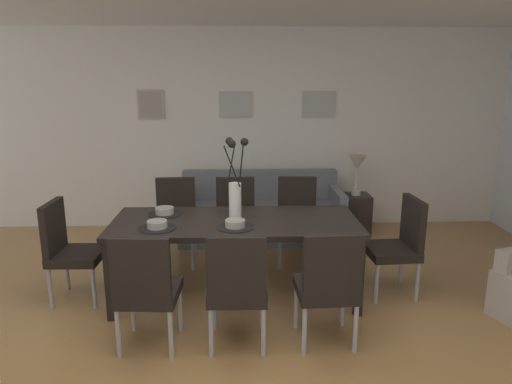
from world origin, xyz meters
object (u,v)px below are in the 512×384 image
at_px(dining_chair_near_right, 176,217).
at_px(dining_chair_mid_left, 328,283).
at_px(dining_chair_head_east, 400,242).
at_px(bowl_far_left, 235,223).
at_px(dining_chair_near_left, 146,286).
at_px(dining_table, 235,227).
at_px(bowl_near_left, 157,224).
at_px(bowl_near_right, 165,210).
at_px(table_lamp, 357,166).
at_px(dining_chair_mid_right, 297,216).
at_px(framed_picture_center, 235,104).
at_px(framed_picture_left, 151,105).
at_px(dining_chair_far_right, 236,216).
at_px(centerpiece_vase, 235,189).
at_px(dining_chair_head_west, 68,246).
at_px(sofa, 261,215).
at_px(side_table, 355,214).
at_px(dining_chair_far_left, 237,285).
at_px(framed_picture_right, 319,104).

xyz_separation_m(dining_chair_near_right, dining_chair_mid_left, (1.34, -1.72, 0.00)).
bearing_deg(dining_chair_head_east, bowl_far_left, -171.82).
relative_size(dining_chair_near_left, dining_chair_mid_left, 1.00).
bearing_deg(dining_chair_mid_left, bowl_far_left, 137.37).
relative_size(dining_table, bowl_near_left, 12.94).
xyz_separation_m(bowl_near_right, table_lamp, (2.19, 1.52, 0.11)).
height_order(dining_chair_near_left, dining_chair_mid_right, same).
height_order(dining_chair_mid_right, dining_chair_head_east, same).
height_order(dining_chair_head_east, bowl_near_right, dining_chair_head_east).
xyz_separation_m(dining_chair_near_left, framed_picture_center, (0.65, 3.01, 1.12)).
distance_m(dining_table, framed_picture_left, 2.60).
relative_size(dining_chair_far_right, table_lamp, 1.80).
bearing_deg(centerpiece_vase, dining_chair_head_west, 179.88).
relative_size(dining_chair_mid_left, sofa, 0.46).
bearing_deg(framed_picture_center, bowl_near_left, -105.60).
xyz_separation_m(dining_chair_near_left, sofa, (0.96, 2.53, -0.23)).
xyz_separation_m(dining_chair_head_west, side_table, (3.03, 1.72, -0.25)).
bearing_deg(bowl_near_right, dining_chair_head_west, -166.55).
bearing_deg(dining_chair_near_left, dining_chair_near_right, 90.18).
xyz_separation_m(dining_chair_head_east, framed_picture_left, (-2.60, 2.15, 1.12)).
distance_m(dining_table, dining_chair_near_left, 1.08).
distance_m(dining_chair_head_east, bowl_far_left, 1.55).
distance_m(dining_chair_far_left, bowl_far_left, 0.70).
bearing_deg(framed_picture_right, table_lamp, -44.94).
bearing_deg(dining_chair_near_right, table_lamp, 21.25).
bearing_deg(bowl_near_right, framed_picture_center, 71.31).
bearing_deg(framed_picture_right, framed_picture_center, 180.00).
relative_size(dining_chair_far_left, dining_chair_head_east, 1.00).
xyz_separation_m(sofa, framed_picture_center, (-0.31, 0.48, 1.36)).
distance_m(dining_chair_far_left, dining_chair_head_west, 1.74).
relative_size(centerpiece_vase, framed_picture_center, 1.74).
distance_m(dining_chair_far_right, dining_chair_mid_left, 1.85).
xyz_separation_m(dining_chair_far_right, sofa, (0.31, 0.81, -0.23)).
relative_size(dining_chair_far_right, framed_picture_center, 2.18).
distance_m(bowl_near_right, side_table, 2.71).
bearing_deg(side_table, table_lamp, 90.00).
xyz_separation_m(dining_chair_far_left, dining_chair_head_west, (-1.52, 0.85, 0.00)).
distance_m(dining_chair_mid_left, sofa, 2.56).
xyz_separation_m(centerpiece_vase, framed_picture_right, (1.09, 2.16, 0.61)).
distance_m(sofa, side_table, 1.22).
relative_size(dining_chair_head_east, framed_picture_left, 2.42).
bearing_deg(table_lamp, centerpiece_vase, -131.52).
bearing_deg(bowl_far_left, framed_picture_right, 65.24).
distance_m(centerpiece_vase, framed_picture_center, 2.24).
relative_size(dining_chair_mid_right, dining_chair_head_east, 1.00).
distance_m(dining_chair_head_east, framed_picture_left, 3.56).
bearing_deg(dining_chair_mid_right, dining_chair_far_right, 179.86).
distance_m(dining_table, bowl_near_right, 0.70).
distance_m(dining_chair_head_west, table_lamp, 3.51).
xyz_separation_m(dining_table, dining_chair_mid_right, (0.67, 0.87, -0.16)).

